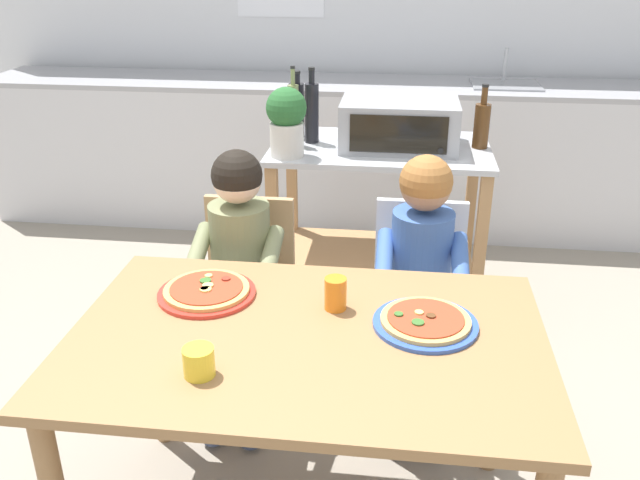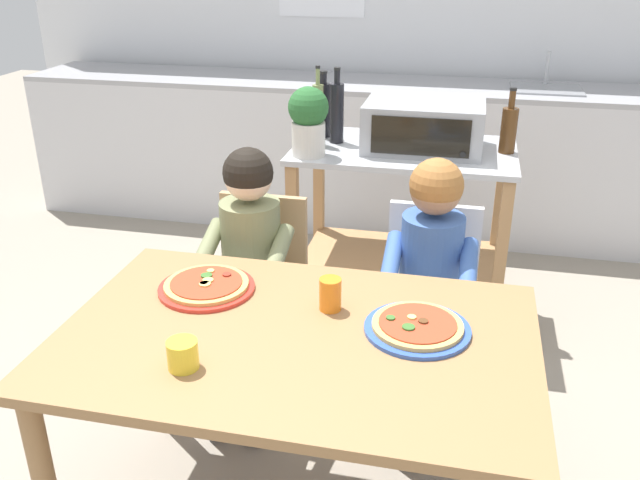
# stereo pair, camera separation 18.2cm
# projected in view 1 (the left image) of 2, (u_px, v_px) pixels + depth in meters

# --- Properties ---
(ground_plane) EXTENTS (11.73, 11.73, 0.00)m
(ground_plane) POSITION_uv_depth(u_px,v_px,m) (342.00, 333.00, 3.20)
(ground_plane) COLOR gray
(back_wall_tiled) EXTENTS (5.29, 0.14, 2.70)m
(back_wall_tiled) POSITION_uv_depth(u_px,v_px,m) (372.00, 0.00, 4.29)
(back_wall_tiled) COLOR silver
(back_wall_tiled) RESTS_ON ground
(kitchen_counter) EXTENTS (4.76, 0.60, 1.11)m
(kitchen_counter) POSITION_uv_depth(u_px,v_px,m) (364.00, 154.00, 4.29)
(kitchen_counter) COLOR silver
(kitchen_counter) RESTS_ON ground
(kitchen_island_cart) EXTENTS (0.99, 0.61, 0.85)m
(kitchen_island_cart) POSITION_uv_depth(u_px,v_px,m) (378.00, 204.00, 3.18)
(kitchen_island_cart) COLOR #B7BABF
(kitchen_island_cart) RESTS_ON ground
(toaster_oven) EXTENTS (0.52, 0.39, 0.21)m
(toaster_oven) POSITION_uv_depth(u_px,v_px,m) (399.00, 123.00, 3.02)
(toaster_oven) COLOR #999BA0
(toaster_oven) RESTS_ON kitchen_island_cart
(bottle_tall_green_wine) EXTENTS (0.06, 0.06, 0.34)m
(bottle_tall_green_wine) POSITION_uv_depth(u_px,v_px,m) (312.00, 112.00, 3.07)
(bottle_tall_green_wine) COLOR black
(bottle_tall_green_wine) RESTS_ON kitchen_island_cart
(bottle_squat_spirits) EXTENTS (0.07, 0.07, 0.28)m
(bottle_squat_spirits) POSITION_uv_depth(u_px,v_px,m) (482.00, 124.00, 3.00)
(bottle_squat_spirits) COLOR #4C2D14
(bottle_squat_spirits) RESTS_ON kitchen_island_cart
(bottle_brown_beer) EXTENTS (0.05, 0.05, 0.35)m
(bottle_brown_beer) POSITION_uv_depth(u_px,v_px,m) (293.00, 114.00, 3.03)
(bottle_brown_beer) COLOR olive
(bottle_brown_beer) RESTS_ON kitchen_island_cart
(bottle_slim_sauce) EXTENTS (0.07, 0.07, 0.31)m
(bottle_slim_sauce) POSITION_uv_depth(u_px,v_px,m) (297.00, 109.00, 3.16)
(bottle_slim_sauce) COLOR black
(bottle_slim_sauce) RESTS_ON kitchen_island_cart
(potted_herb_plant) EXTENTS (0.17, 0.17, 0.30)m
(potted_herb_plant) POSITION_uv_depth(u_px,v_px,m) (286.00, 120.00, 2.86)
(potted_herb_plant) COLOR beige
(potted_herb_plant) RESTS_ON kitchen_island_cart
(dining_table) EXTENTS (1.31, 0.85, 0.73)m
(dining_table) POSITION_uv_depth(u_px,v_px,m) (307.00, 365.00, 1.88)
(dining_table) COLOR olive
(dining_table) RESTS_ON ground
(dining_chair_left) EXTENTS (0.36, 0.36, 0.81)m
(dining_chair_left) POSITION_uv_depth(u_px,v_px,m) (247.00, 289.00, 2.60)
(dining_chair_left) COLOR tan
(dining_chair_left) RESTS_ON ground
(dining_chair_right) EXTENTS (0.36, 0.36, 0.81)m
(dining_chair_right) POSITION_uv_depth(u_px,v_px,m) (418.00, 293.00, 2.56)
(dining_chair_right) COLOR silver
(dining_chair_right) RESTS_ON ground
(child_in_olive_shirt) EXTENTS (0.32, 0.42, 1.03)m
(child_in_olive_shirt) POSITION_uv_depth(u_px,v_px,m) (237.00, 261.00, 2.41)
(child_in_olive_shirt) COLOR #424C6B
(child_in_olive_shirt) RESTS_ON ground
(child_in_blue_striped_shirt) EXTENTS (0.32, 0.42, 1.02)m
(child_in_blue_striped_shirt) POSITION_uv_depth(u_px,v_px,m) (421.00, 265.00, 2.38)
(child_in_blue_striped_shirt) COLOR #424C6B
(child_in_blue_striped_shirt) RESTS_ON ground
(pizza_plate_red_rimmed) EXTENTS (0.30, 0.30, 0.03)m
(pizza_plate_red_rimmed) POSITION_uv_depth(u_px,v_px,m) (207.00, 291.00, 2.04)
(pizza_plate_red_rimmed) COLOR red
(pizza_plate_red_rimmed) RESTS_ON dining_table
(pizza_plate_blue_rimmed) EXTENTS (0.29, 0.29, 0.03)m
(pizza_plate_blue_rimmed) POSITION_uv_depth(u_px,v_px,m) (425.00, 322.00, 1.88)
(pizza_plate_blue_rimmed) COLOR #3356B7
(pizza_plate_blue_rimmed) RESTS_ON dining_table
(drinking_cup_yellow) EXTENTS (0.08, 0.08, 0.08)m
(drinking_cup_yellow) POSITION_uv_depth(u_px,v_px,m) (199.00, 362.00, 1.66)
(drinking_cup_yellow) COLOR yellow
(drinking_cup_yellow) RESTS_ON dining_table
(drinking_cup_orange) EXTENTS (0.06, 0.06, 0.10)m
(drinking_cup_orange) POSITION_uv_depth(u_px,v_px,m) (335.00, 294.00, 1.95)
(drinking_cup_orange) COLOR orange
(drinking_cup_orange) RESTS_ON dining_table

